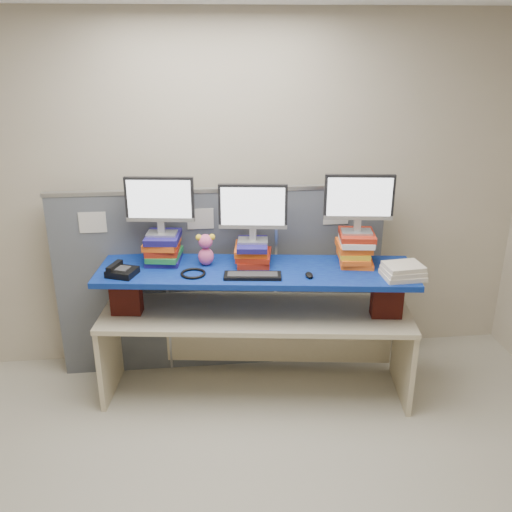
{
  "coord_description": "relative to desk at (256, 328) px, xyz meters",
  "views": [
    {
      "loc": [
        -0.17,
        -2.39,
        2.63
      ],
      "look_at": [
        0.23,
        1.36,
        1.13
      ],
      "focal_mm": 40.0,
      "sensor_mm": 36.0,
      "label": 1
    }
  ],
  "objects": [
    {
      "name": "room",
      "position": [
        -0.23,
        -1.36,
        0.85
      ],
      "size": [
        5.0,
        4.0,
        2.8
      ],
      "color": "beige",
      "rests_on": "ground"
    },
    {
      "name": "cubicle_partition",
      "position": [
        -0.23,
        0.42,
        0.22
      ],
      "size": [
        2.6,
        0.06,
        1.53
      ],
      "color": "#4B5058",
      "rests_on": "ground"
    },
    {
      "name": "desk",
      "position": [
        0.0,
        0.0,
        0.0
      ],
      "size": [
        2.35,
        0.96,
        0.69
      ],
      "rotation": [
        0.0,
        0.0,
        -0.13
      ],
      "color": "beige",
      "rests_on": "ground"
    },
    {
      "name": "brick_pier_left",
      "position": [
        -0.94,
        0.08,
        0.29
      ],
      "size": [
        0.23,
        0.15,
        0.3
      ],
      "primitive_type": "cube",
      "rotation": [
        0.0,
        0.0,
        -0.13
      ],
      "color": "maroon",
      "rests_on": "desk"
    },
    {
      "name": "brick_pier_right",
      "position": [
        0.93,
        -0.18,
        0.29
      ],
      "size": [
        0.23,
        0.15,
        0.3
      ],
      "primitive_type": "cube",
      "rotation": [
        0.0,
        0.0,
        -0.13
      ],
      "color": "maroon",
      "rests_on": "desk"
    },
    {
      "name": "blue_board",
      "position": [
        -0.0,
        0.0,
        0.46
      ],
      "size": [
        2.33,
        0.87,
        0.04
      ],
      "primitive_type": "cube",
      "rotation": [
        0.0,
        0.0,
        -0.13
      ],
      "color": "navy",
      "rests_on": "brick_pier_left"
    },
    {
      "name": "book_stack_left",
      "position": [
        -0.66,
        0.21,
        0.59
      ],
      "size": [
        0.29,
        0.33,
        0.21
      ],
      "color": "navy",
      "rests_on": "blue_board"
    },
    {
      "name": "book_stack_center",
      "position": [
        -0.01,
        0.12,
        0.56
      ],
      "size": [
        0.3,
        0.33,
        0.17
      ],
      "color": "#A52412",
      "rests_on": "blue_board"
    },
    {
      "name": "book_stack_right",
      "position": [
        0.73,
        0.03,
        0.6
      ],
      "size": [
        0.29,
        0.33,
        0.24
      ],
      "color": "#F85D17",
      "rests_on": "blue_board"
    },
    {
      "name": "monitor_left",
      "position": [
        -0.67,
        0.21,
        0.94
      ],
      "size": [
        0.49,
        0.17,
        0.43
      ],
      "rotation": [
        0.0,
        0.0,
        -0.13
      ],
      "color": "#A4A5A9",
      "rests_on": "book_stack_left"
    },
    {
      "name": "monitor_center",
      "position": [
        -0.01,
        0.12,
        0.89
      ],
      "size": [
        0.49,
        0.17,
        0.43
      ],
      "rotation": [
        0.0,
        0.0,
        -0.13
      ],
      "color": "#A4A5A9",
      "rests_on": "book_stack_center"
    },
    {
      "name": "monitor_right",
      "position": [
        0.73,
        0.02,
        0.96
      ],
      "size": [
        0.49,
        0.17,
        0.43
      ],
      "rotation": [
        0.0,
        0.0,
        -0.13
      ],
      "color": "#A4A5A9",
      "rests_on": "book_stack_right"
    },
    {
      "name": "keyboard",
      "position": [
        -0.04,
        -0.14,
        0.49
      ],
      "size": [
        0.41,
        0.18,
        0.03
      ],
      "rotation": [
        0.0,
        0.0,
        -0.12
      ],
      "color": "black",
      "rests_on": "blue_board"
    },
    {
      "name": "mouse",
      "position": [
        0.35,
        -0.18,
        0.49
      ],
      "size": [
        0.06,
        0.1,
        0.03
      ],
      "primitive_type": "ellipsoid",
      "rotation": [
        0.0,
        0.0,
        0.12
      ],
      "color": "black",
      "rests_on": "blue_board"
    },
    {
      "name": "desk_phone",
      "position": [
        -0.95,
        -0.01,
        0.51
      ],
      "size": [
        0.24,
        0.23,
        0.08
      ],
      "rotation": [
        0.0,
        0.0,
        -0.39
      ],
      "color": "black",
      "rests_on": "blue_board"
    },
    {
      "name": "headset",
      "position": [
        -0.45,
        -0.06,
        0.49
      ],
      "size": [
        0.22,
        0.22,
        0.02
      ],
      "primitive_type": "torus",
      "rotation": [
        0.0,
        0.0,
        -0.3
      ],
      "color": "black",
      "rests_on": "blue_board"
    },
    {
      "name": "plush_toy",
      "position": [
        -0.35,
        0.12,
        0.6
      ],
      "size": [
        0.14,
        0.1,
        0.24
      ],
      "rotation": [
        0.0,
        0.0,
        -0.15
      ],
      "color": "#E0558F",
      "rests_on": "blue_board"
    },
    {
      "name": "binder_stack",
      "position": [
        1.0,
        -0.26,
        0.53
      ],
      "size": [
        0.29,
        0.24,
        0.1
      ],
      "rotation": [
        0.0,
        0.0,
        0.07
      ],
      "color": "beige",
      "rests_on": "blue_board"
    }
  ]
}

